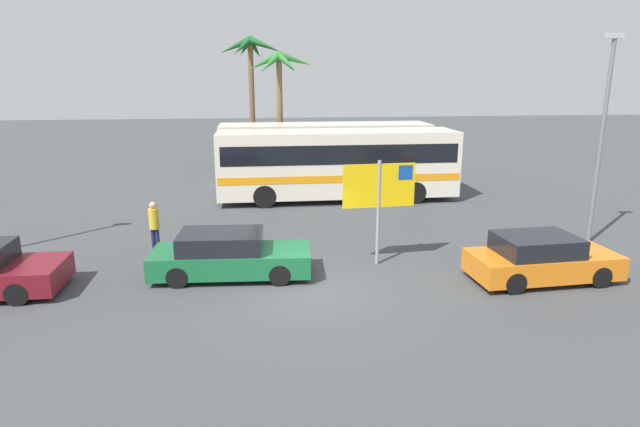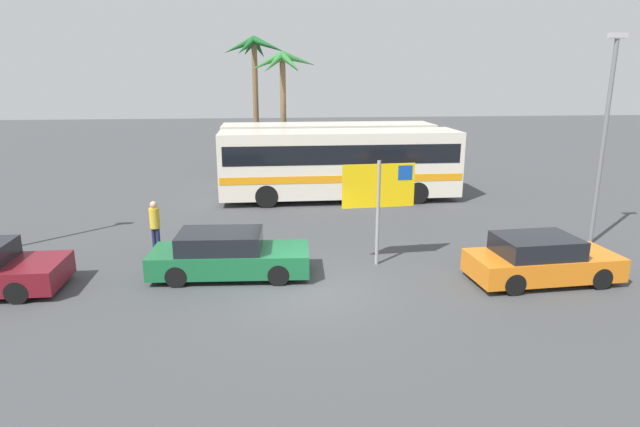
# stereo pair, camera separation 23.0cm
# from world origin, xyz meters

# --- Properties ---
(ground) EXTENTS (120.00, 120.00, 0.00)m
(ground) POSITION_xyz_m (0.00, 0.00, 0.00)
(ground) COLOR #424447
(bus_front_coach) EXTENTS (10.83, 2.72, 3.17)m
(bus_front_coach) POSITION_xyz_m (2.36, 10.73, 1.78)
(bus_front_coach) COLOR silver
(bus_front_coach) RESTS_ON ground
(bus_rear_coach) EXTENTS (10.83, 2.72, 3.17)m
(bus_rear_coach) POSITION_xyz_m (2.26, 14.36, 1.78)
(bus_rear_coach) COLOR silver
(bus_rear_coach) RESTS_ON ground
(ferry_sign) EXTENTS (2.20, 0.22, 3.20)m
(ferry_sign) POSITION_xyz_m (2.34, 1.91, 2.33)
(ferry_sign) COLOR gray
(ferry_sign) RESTS_ON ground
(car_orange) EXTENTS (4.17, 1.97, 1.32)m
(car_orange) POSITION_xyz_m (6.54, 0.04, 0.63)
(car_orange) COLOR orange
(car_orange) RESTS_ON ground
(car_green) EXTENTS (4.57, 1.96, 1.32)m
(car_green) POSITION_xyz_m (-2.16, 1.37, 0.64)
(car_green) COLOR #196638
(car_green) RESTS_ON ground
(pedestrian_by_bus) EXTENTS (0.32, 0.32, 1.72)m
(pedestrian_by_bus) POSITION_xyz_m (-4.62, 3.74, 1.02)
(pedestrian_by_bus) COLOR #1E2347
(pedestrian_by_bus) RESTS_ON ground
(lamp_post_right_side) EXTENTS (0.56, 0.20, 6.90)m
(lamp_post_right_side) POSITION_xyz_m (10.02, 3.16, 3.77)
(lamp_post_right_side) COLOR slate
(lamp_post_right_side) RESTS_ON ground
(palm_tree_seaside) EXTENTS (3.71, 3.42, 7.78)m
(palm_tree_seaside) POSITION_xyz_m (-1.46, 18.85, 6.30)
(palm_tree_seaside) COLOR brown
(palm_tree_seaside) RESTS_ON ground
(palm_tree_inland) EXTENTS (3.78, 3.46, 6.89)m
(palm_tree_inland) POSITION_xyz_m (0.05, 16.88, 5.60)
(palm_tree_inland) COLOR brown
(palm_tree_inland) RESTS_ON ground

